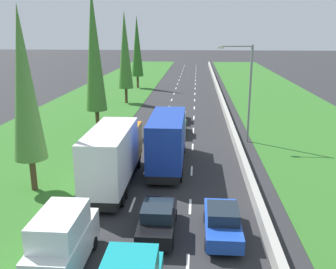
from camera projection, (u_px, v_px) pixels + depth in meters
ground_plane at (184, 97)px, 60.22m from camera, size 300.00×300.00×0.00m
grass_verge_left at (106, 96)px, 61.14m from camera, size 14.00×140.00×0.04m
grass_verge_right at (275, 98)px, 59.17m from camera, size 14.00×140.00×0.04m
median_barrier at (220, 95)px, 59.69m from camera, size 0.44×120.00×0.85m
lane_markings at (184, 97)px, 60.22m from camera, size 3.64×116.00×0.01m
black_sedan_centre_lane at (158, 219)px, 19.42m from camera, size 1.82×4.50×1.64m
blue_box_truck_centre_lane at (168, 139)px, 28.80m from camera, size 2.46×9.40×4.18m
white_van_left_lane at (63, 240)px, 16.34m from camera, size 1.96×4.90×2.82m
green_sedan_centre_lane at (177, 126)px, 38.30m from camera, size 1.82×4.50×1.64m
black_sedan_centre_lane_fifth at (177, 114)px, 43.92m from camera, size 1.82×4.50×1.64m
blue_sedan_right_lane at (222, 222)px, 19.14m from camera, size 1.82×4.50×1.64m
white_box_truck_left_lane at (114, 155)px, 25.05m from camera, size 2.46×9.40×4.18m
poplar_tree_second at (24, 85)px, 23.14m from camera, size 2.10×2.10×11.80m
poplar_tree_third at (94, 50)px, 37.69m from camera, size 2.16×2.16×14.47m
poplar_tree_fourth at (125, 50)px, 52.96m from camera, size 2.12×2.12×12.95m
poplar_tree_fifth at (137, 46)px, 67.42m from camera, size 2.12×2.12×12.86m
street_light_mast at (246, 87)px, 34.46m from camera, size 3.20×0.28×9.00m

